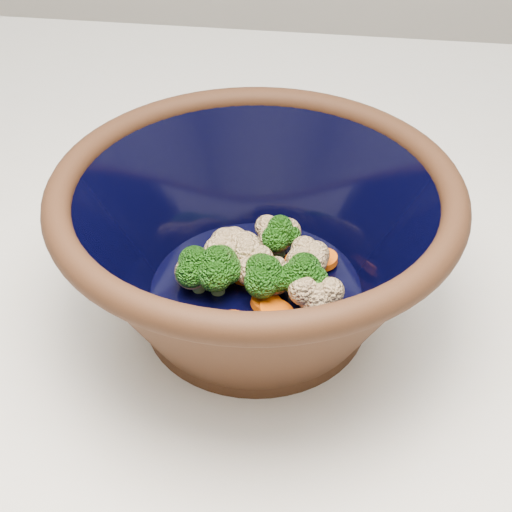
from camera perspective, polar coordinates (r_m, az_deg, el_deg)
name	(u,v)px	position (r m, az deg, el deg)	size (l,w,h in m)	color
mixing_bowl	(256,243)	(0.58, 0.00, 1.05)	(0.34, 0.34, 0.14)	black
vegetable_pile	(256,265)	(0.60, 0.01, -0.74)	(0.14, 0.13, 0.05)	#608442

